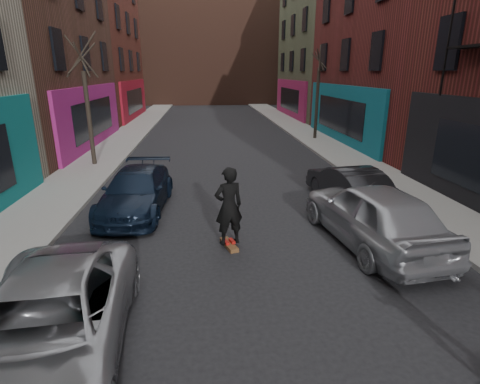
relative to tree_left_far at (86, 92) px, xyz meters
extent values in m
cube|color=gray|center=(-0.05, 12.00, -3.31)|extent=(2.50, 84.00, 0.13)
cube|color=gray|center=(12.45, 12.00, -3.31)|extent=(2.50, 84.00, 0.13)
cube|color=#47281E|center=(6.20, 38.00, 3.62)|extent=(40.00, 10.00, 14.00)
imported|color=gray|center=(2.79, -12.91, -2.69)|extent=(2.65, 5.10, 1.37)
imported|color=black|center=(3.00, -6.24, -2.72)|extent=(2.12, 4.66, 1.32)
imported|color=#9A9CA3|center=(9.40, -9.29, -2.55)|extent=(2.56, 5.05, 1.65)
imported|color=black|center=(9.95, -6.22, -2.72)|extent=(1.89, 4.15, 1.32)
cube|color=brown|center=(5.74, -9.12, -3.33)|extent=(0.45, 0.83, 0.10)
imported|color=black|center=(5.74, -9.12, -2.28)|extent=(0.84, 0.67, 2.00)
camera|label=1|loc=(5.19, -17.79, 0.89)|focal=28.00mm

